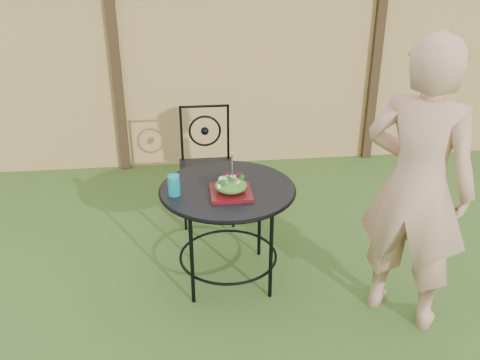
{
  "coord_description": "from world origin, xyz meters",
  "views": [
    {
      "loc": [
        -0.69,
        -3.09,
        2.32
      ],
      "look_at": [
        -0.32,
        0.16,
        0.75
      ],
      "focal_mm": 40.0,
      "sensor_mm": 36.0,
      "label": 1
    }
  ],
  "objects_px": {
    "patio_chair": "(207,161)",
    "diner": "(417,187)",
    "patio_table": "(228,206)",
    "salad_plate": "(231,193)"
  },
  "relations": [
    {
      "from": "patio_table",
      "to": "patio_chair",
      "type": "distance_m",
      "value": 0.96
    },
    {
      "from": "patio_chair",
      "to": "diner",
      "type": "height_order",
      "value": "diner"
    },
    {
      "from": "diner",
      "to": "salad_plate",
      "type": "relative_size",
      "value": 6.77
    },
    {
      "from": "patio_table",
      "to": "salad_plate",
      "type": "bearing_deg",
      "value": -82.97
    },
    {
      "from": "patio_chair",
      "to": "diner",
      "type": "bearing_deg",
      "value": -51.22
    },
    {
      "from": "patio_table",
      "to": "diner",
      "type": "distance_m",
      "value": 1.24
    },
    {
      "from": "patio_table",
      "to": "diner",
      "type": "height_order",
      "value": "diner"
    },
    {
      "from": "patio_table",
      "to": "salad_plate",
      "type": "relative_size",
      "value": 3.42
    },
    {
      "from": "diner",
      "to": "salad_plate",
      "type": "xyz_separation_m",
      "value": [
        -1.07,
        0.4,
        -0.18
      ]
    },
    {
      "from": "patio_table",
      "to": "salad_plate",
      "type": "height_order",
      "value": "salad_plate"
    }
  ]
}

